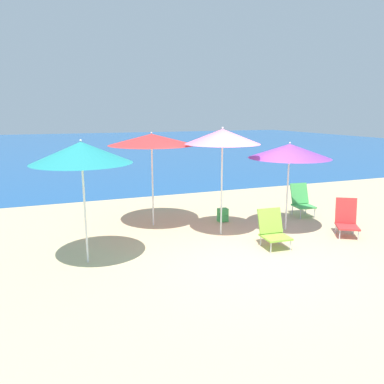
# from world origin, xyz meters

# --- Properties ---
(ground_plane) EXTENTS (60.00, 60.00, 0.00)m
(ground_plane) POSITION_xyz_m (0.00, 0.00, 0.00)
(ground_plane) COLOR #D1BA89
(sea_water) EXTENTS (60.00, 40.00, 0.01)m
(sea_water) POSITION_xyz_m (0.00, 25.69, 0.00)
(sea_water) COLOR #1E5699
(sea_water) RESTS_ON ground
(beach_umbrella_pink) EXTENTS (1.63, 1.63, 2.38)m
(beach_umbrella_pink) POSITION_xyz_m (0.02, 1.37, 2.18)
(beach_umbrella_pink) COLOR white
(beach_umbrella_pink) RESTS_ON ground
(beach_umbrella_purple) EXTENTS (1.85, 1.85, 2.04)m
(beach_umbrella_purple) POSITION_xyz_m (1.58, 1.15, 1.83)
(beach_umbrella_purple) COLOR white
(beach_umbrella_purple) RESTS_ON ground
(beach_umbrella_red) EXTENTS (2.03, 2.03, 2.24)m
(beach_umbrella_red) POSITION_xyz_m (-1.22, 2.58, 2.07)
(beach_umbrella_red) COLOR white
(beach_umbrella_red) RESTS_ON ground
(beach_umbrella_teal) EXTENTS (1.75, 1.75, 2.23)m
(beach_umbrella_teal) POSITION_xyz_m (-2.94, 0.77, 2.01)
(beach_umbrella_teal) COLOR white
(beach_umbrella_teal) RESTS_ON ground
(beach_chair_lime) EXTENTS (0.55, 0.63, 0.76)m
(beach_chair_lime) POSITION_xyz_m (0.67, 0.29, 0.37)
(beach_chair_lime) COLOR silver
(beach_chair_lime) RESTS_ON ground
(beach_chair_green) EXTENTS (0.54, 0.66, 0.84)m
(beach_chair_green) POSITION_xyz_m (2.68, 2.05, 0.42)
(beach_chair_green) COLOR silver
(beach_chair_green) RESTS_ON ground
(beach_chair_red) EXTENTS (0.67, 0.72, 0.82)m
(beach_chair_red) POSITION_xyz_m (2.60, 0.33, 0.38)
(beach_chair_red) COLOR silver
(beach_chair_red) RESTS_ON ground
(backpack_green) EXTENTS (0.25, 0.20, 0.33)m
(backpack_green) POSITION_xyz_m (0.49, 2.27, 0.16)
(backpack_green) COLOR #47B756
(backpack_green) RESTS_ON ground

